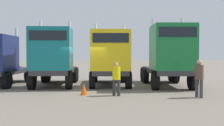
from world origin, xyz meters
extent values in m
plane|color=gray|center=(0.00, 0.00, 0.00)|extent=(200.00, 200.00, 0.00)
cube|color=#333338|center=(-5.83, 2.26, 0.93)|extent=(2.29, 6.14, 0.30)
cylinder|color=silver|center=(-4.89, 1.81, 2.48)|extent=(0.18, 0.18, 2.80)
cylinder|color=#333338|center=(-5.81, 3.61, 1.14)|extent=(1.12, 1.12, 0.12)
cylinder|color=black|center=(-4.77, -0.11, 0.51)|extent=(0.37, 1.03, 1.03)
cylinder|color=black|center=(-4.71, 3.70, 0.51)|extent=(0.37, 1.03, 1.03)
cylinder|color=black|center=(-6.91, 3.74, 0.51)|extent=(0.37, 1.03, 1.03)
cylinder|color=black|center=(-4.69, 4.80, 0.51)|extent=(0.37, 1.03, 1.03)
cylinder|color=black|center=(-6.89, 4.84, 0.51)|extent=(0.37, 1.03, 1.03)
cube|color=#333338|center=(-2.18, 1.93, 1.00)|extent=(2.55, 6.09, 0.30)
cube|color=#14727A|center=(-2.07, 0.08, 2.42)|extent=(2.53, 2.42, 2.53)
cube|color=black|center=(-2.00, -1.07, 3.16)|extent=(2.10, 0.17, 0.55)
cylinder|color=silver|center=(-1.20, 1.43, 2.72)|extent=(0.19, 0.19, 3.13)
cylinder|color=silver|center=(-3.10, 1.32, 2.72)|extent=(0.19, 0.19, 3.13)
cylinder|color=#333338|center=(-2.26, 3.24, 1.21)|extent=(1.16, 1.16, 0.12)
cylinder|color=black|center=(-0.94, -0.29, 0.55)|extent=(0.42, 1.12, 1.10)
cylinder|color=black|center=(-3.14, -0.42, 0.55)|extent=(0.42, 1.12, 1.10)
cylinder|color=black|center=(-1.17, 3.37, 0.55)|extent=(0.42, 1.12, 1.10)
cylinder|color=black|center=(-3.36, 3.24, 0.55)|extent=(0.42, 1.12, 1.10)
cylinder|color=black|center=(-1.23, 4.47, 0.55)|extent=(0.42, 1.12, 1.10)
cylinder|color=black|center=(-3.43, 4.34, 0.55)|extent=(0.42, 1.12, 1.10)
cube|color=#333338|center=(1.47, 2.17, 0.96)|extent=(2.37, 5.86, 0.30)
cube|color=yellow|center=(1.52, 0.44, 2.34)|extent=(2.47, 2.42, 2.46)
cube|color=black|center=(1.55, -0.75, 3.04)|extent=(2.10, 0.10, 0.55)
cylinder|color=silver|center=(2.43, 1.80, 2.64)|extent=(0.19, 0.19, 3.06)
cylinder|color=silver|center=(0.53, 1.74, 2.64)|extent=(0.19, 0.19, 3.06)
cylinder|color=#333338|center=(1.43, 3.44, 1.17)|extent=(1.13, 1.13, 0.12)
cylinder|color=black|center=(2.63, 0.00, 0.53)|extent=(0.38, 1.07, 1.06)
cylinder|color=black|center=(0.43, -0.06, 0.53)|extent=(0.38, 1.07, 1.06)
cylinder|color=black|center=(2.53, 3.50, 0.53)|extent=(0.38, 1.07, 1.06)
cylinder|color=black|center=(0.33, 3.43, 0.53)|extent=(0.38, 1.07, 1.06)
cylinder|color=black|center=(2.50, 4.59, 0.53)|extent=(0.38, 1.07, 1.06)
cylinder|color=black|center=(0.30, 4.53, 0.53)|extent=(0.38, 1.07, 1.06)
cube|color=#333338|center=(5.21, 1.65, 1.01)|extent=(2.31, 6.04, 0.30)
cube|color=#197238|center=(5.24, -0.19, 2.51)|extent=(2.44, 2.35, 2.68)
cube|color=black|center=(5.26, -1.37, 3.32)|extent=(2.10, 0.08, 0.55)
cylinder|color=silver|center=(6.17, 1.13, 2.81)|extent=(0.18, 0.18, 3.28)
cylinder|color=silver|center=(4.27, 1.09, 2.81)|extent=(0.18, 0.18, 3.28)
cylinder|color=#333338|center=(5.19, 2.97, 1.22)|extent=(1.12, 1.12, 0.12)
cylinder|color=black|center=(6.35, -0.63, 0.56)|extent=(0.37, 1.12, 1.11)
cylinder|color=black|center=(4.15, -0.67, 0.56)|extent=(0.37, 1.12, 1.11)
cylinder|color=black|center=(6.29, 3.07, 0.56)|extent=(0.37, 1.12, 1.11)
cylinder|color=black|center=(4.09, 3.03, 0.56)|extent=(0.37, 1.12, 1.11)
cylinder|color=black|center=(6.27, 4.17, 0.56)|extent=(0.37, 1.12, 1.11)
cylinder|color=black|center=(4.07, 4.13, 0.56)|extent=(0.37, 1.12, 1.11)
cylinder|color=#323232|center=(1.96, -2.77, 0.41)|extent=(0.22, 0.22, 0.81)
cylinder|color=#323232|center=(1.73, -2.62, 0.41)|extent=(0.22, 0.22, 0.81)
cylinder|color=yellow|center=(1.85, -2.69, 1.14)|extent=(0.55, 0.55, 0.64)
sphere|color=tan|center=(1.85, -2.69, 1.57)|extent=(0.22, 0.22, 0.22)
cylinder|color=#3D3D3D|center=(5.74, -3.14, 0.44)|extent=(0.21, 0.21, 0.88)
cylinder|color=#3D3D3D|center=(5.86, -3.39, 0.44)|extent=(0.21, 0.21, 0.88)
cylinder|color=brown|center=(5.80, -3.27, 1.23)|extent=(0.53, 0.53, 0.70)
sphere|color=tan|center=(5.80, -3.27, 1.70)|extent=(0.24, 0.24, 0.24)
cone|color=#F2590C|center=(0.19, -2.44, 0.30)|extent=(0.36, 0.36, 0.59)
camera|label=1|loc=(1.63, -15.10, 2.02)|focal=39.84mm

